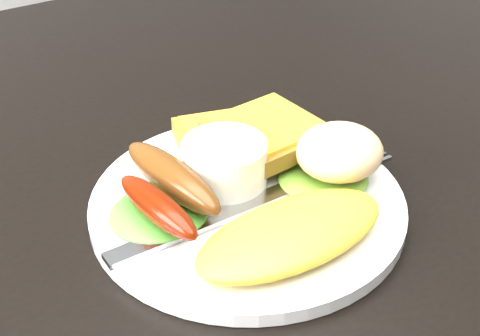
# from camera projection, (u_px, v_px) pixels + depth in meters

# --- Properties ---
(dining_table) EXTENTS (1.20, 0.80, 0.04)m
(dining_table) POSITION_uv_depth(u_px,v_px,m) (215.00, 157.00, 0.59)
(dining_table) COLOR black
(dining_table) RESTS_ON ground
(person) EXTENTS (0.52, 0.41, 1.29)m
(person) POSITION_uv_depth(u_px,v_px,m) (169.00, 32.00, 1.03)
(person) COLOR navy
(person) RESTS_ON ground
(plate) EXTENTS (0.23, 0.23, 0.01)m
(plate) POSITION_uv_depth(u_px,v_px,m) (247.00, 204.00, 0.49)
(plate) COLOR white
(plate) RESTS_ON dining_table
(lettuce_left) EXTENTS (0.08, 0.08, 0.01)m
(lettuce_left) POSITION_uv_depth(u_px,v_px,m) (160.00, 211.00, 0.47)
(lettuce_left) COLOR #2E9321
(lettuce_left) RESTS_ON plate
(lettuce_right) EXTENTS (0.08, 0.08, 0.01)m
(lettuce_right) POSITION_uv_depth(u_px,v_px,m) (323.00, 179.00, 0.50)
(lettuce_right) COLOR #639E1E
(lettuce_right) RESTS_ON plate
(omelette) EXTENTS (0.14, 0.07, 0.02)m
(omelette) POSITION_uv_depth(u_px,v_px,m) (292.00, 233.00, 0.44)
(omelette) COLOR yellow
(omelette) RESTS_ON plate
(sausage_a) EXTENTS (0.03, 0.09, 0.02)m
(sausage_a) POSITION_uv_depth(u_px,v_px,m) (157.00, 206.00, 0.44)
(sausage_a) COLOR #680806
(sausage_a) RESTS_ON lettuce_left
(sausage_b) EXTENTS (0.04, 0.11, 0.03)m
(sausage_b) POSITION_uv_depth(u_px,v_px,m) (172.00, 177.00, 0.47)
(sausage_b) COLOR brown
(sausage_b) RESTS_ON lettuce_left
(ramekin) EXTENTS (0.08, 0.08, 0.04)m
(ramekin) POSITION_uv_depth(u_px,v_px,m) (225.00, 165.00, 0.49)
(ramekin) COLOR white
(ramekin) RESTS_ON plate
(toast_a) EXTENTS (0.10, 0.10, 0.01)m
(toast_a) POSITION_uv_depth(u_px,v_px,m) (231.00, 142.00, 0.54)
(toast_a) COLOR olive
(toast_a) RESTS_ON plate
(toast_b) EXTENTS (0.09, 0.09, 0.01)m
(toast_b) POSITION_uv_depth(u_px,v_px,m) (268.00, 133.00, 0.52)
(toast_b) COLOR olive
(toast_b) RESTS_ON toast_a
(potato_salad) EXTENTS (0.08, 0.08, 0.04)m
(potato_salad) POSITION_uv_depth(u_px,v_px,m) (339.00, 152.00, 0.49)
(potato_salad) COLOR beige
(potato_salad) RESTS_ON lettuce_right
(fork) EXTENTS (0.18, 0.01, 0.00)m
(fork) POSITION_uv_depth(u_px,v_px,m) (223.00, 215.00, 0.47)
(fork) COLOR #ADAFB7
(fork) RESTS_ON plate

